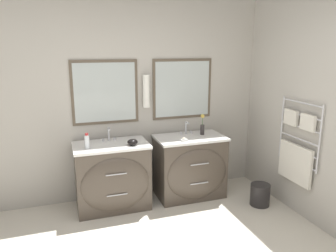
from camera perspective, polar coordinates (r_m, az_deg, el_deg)
wall_back at (r=4.22m, az=-8.43°, el=4.72°), size 5.40×0.17×2.60m
wall_right at (r=4.00m, az=23.25°, el=3.07°), size 0.13×4.14×2.60m
vanity_left at (r=4.08m, az=-9.62°, el=-8.63°), size 0.89×0.60×0.81m
vanity_right at (r=4.34m, az=3.95°, el=-7.07°), size 0.89×0.60×0.81m
faucet_left at (r=4.08m, az=-10.26°, el=-1.50°), size 0.17×0.11×0.17m
faucet_right at (r=4.34m, az=3.21°, el=-0.38°), size 0.17×0.11×0.17m
toiletry_bottle at (r=3.84m, az=-13.92°, el=-2.62°), size 0.06×0.06×0.18m
amenity_bowl at (r=3.89m, az=-6.19°, el=-2.81°), size 0.12×0.12×0.07m
flower_vase at (r=4.33m, az=6.01°, el=-0.09°), size 0.06×0.06×0.28m
soap_dish at (r=4.04m, az=2.79°, el=-2.38°), size 0.08×0.06×0.04m
waste_bin at (r=4.36m, az=15.74°, el=-11.36°), size 0.25×0.25×0.27m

